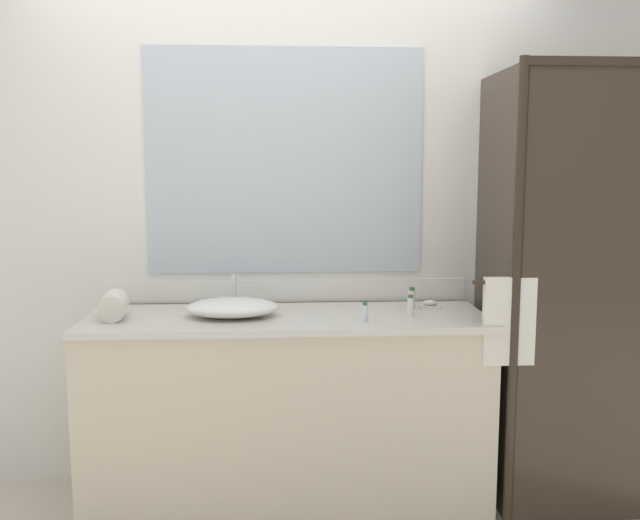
{
  "coord_description": "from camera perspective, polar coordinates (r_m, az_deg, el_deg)",
  "views": [
    {
      "loc": [
        -0.03,
        -3.01,
        1.55
      ],
      "look_at": [
        0.15,
        0.0,
        1.15
      ],
      "focal_mm": 38.24,
      "sensor_mm": 36.0,
      "label": 1
    }
  ],
  "objects": [
    {
      "name": "shower_enclosure",
      "position": [
        3.15,
        21.08,
        -2.6
      ],
      "size": [
        1.2,
        0.59,
        2.0
      ],
      "color": "#2D2319",
      "rests_on": "ground_plane"
    },
    {
      "name": "soap_dish",
      "position": [
        3.28,
        9.18,
        -3.71
      ],
      "size": [
        0.1,
        0.07,
        0.04
      ],
      "color": "silver",
      "rests_on": "vanity_cabinet"
    },
    {
      "name": "wall_back_with_mirror",
      "position": [
        3.36,
        -2.91,
        3.42
      ],
      "size": [
        4.4,
        0.06,
        2.6
      ],
      "color": "silver",
      "rests_on": "ground_plane"
    },
    {
      "name": "amenity_bottle_lotion",
      "position": [
        3.22,
        7.69,
        -3.24
      ],
      "size": [
        0.03,
        0.03,
        0.1
      ],
      "color": "silver",
      "rests_on": "vanity_cabinet"
    },
    {
      "name": "sink_basin",
      "position": [
        3.06,
        -7.35,
        -3.97
      ],
      "size": [
        0.42,
        0.28,
        0.08
      ],
      "primitive_type": "ellipsoid",
      "color": "white",
      "rests_on": "vanity_cabinet"
    },
    {
      "name": "faucet",
      "position": [
        3.22,
        -7.16,
        -3.13
      ],
      "size": [
        0.17,
        0.15,
        0.16
      ],
      "color": "silver",
      "rests_on": "vanity_cabinet"
    },
    {
      "name": "amenity_bottle_shampoo",
      "position": [
        2.94,
        3.78,
        -4.41
      ],
      "size": [
        0.03,
        0.03,
        0.09
      ],
      "color": "silver",
      "rests_on": "vanity_cabinet"
    },
    {
      "name": "amenity_bottle_body_wash",
      "position": [
        3.06,
        7.58,
        -3.86
      ],
      "size": [
        0.03,
        0.03,
        0.1
      ],
      "color": "white",
      "rests_on": "vanity_cabinet"
    },
    {
      "name": "rolled_towel_near_edge",
      "position": [
        3.13,
        -16.88,
        -3.66
      ],
      "size": [
        0.14,
        0.21,
        0.12
      ],
      "primitive_type": "cylinder",
      "rotation": [
        1.57,
        0.0,
        0.12
      ],
      "color": "silver",
      "rests_on": "vanity_cabinet"
    },
    {
      "name": "ground_plane",
      "position": [
        3.38,
        -2.69,
        -19.71
      ],
      "size": [
        8.0,
        8.0,
        0.0
      ],
      "primitive_type": "plane",
      "color": "beige"
    },
    {
      "name": "vanity_cabinet",
      "position": [
        3.21,
        -2.75,
        -12.47
      ],
      "size": [
        1.8,
        0.58,
        0.9
      ],
      "color": "beige",
      "rests_on": "ground_plane"
    }
  ]
}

